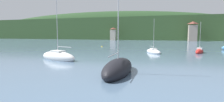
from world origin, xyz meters
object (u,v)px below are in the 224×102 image
object	(u,v)px
sailboat_mid_7	(153,52)
sailboat_mid_5	(58,57)
shore_building_westcentral	(193,32)
sailboat_far_2	(199,51)
sailboat_mid_0	(118,69)
shore_building_west	(113,34)
mooring_buoy_near	(102,47)

from	to	relation	value
sailboat_mid_7	sailboat_mid_5	bearing A→B (deg)	-76.37
shore_building_westcentral	sailboat_mid_5	distance (m)	86.42
shore_building_westcentral	sailboat_far_2	size ratio (longest dim) A/B	1.52
sailboat_far_2	sailboat_mid_5	size ratio (longest dim) A/B	0.62
sailboat_mid_0	shore_building_west	bearing A→B (deg)	15.59
shore_building_west	sailboat_mid_0	world-z (taller)	sailboat_mid_0
sailboat_mid_7	sailboat_mid_0	bearing A→B (deg)	-38.24
sailboat_far_2	sailboat_mid_7	bearing A→B (deg)	-54.13
shore_building_westcentral	sailboat_mid_0	distance (m)	89.36
shore_building_westcentral	sailboat_mid_7	distance (m)	68.26
shore_building_west	sailboat_mid_7	distance (m)	71.23
sailboat_mid_5	sailboat_far_2	bearing A→B (deg)	-124.86
sailboat_mid_0	sailboat_mid_7	xyz separation A→B (m)	(2.36, 21.17, -0.19)
sailboat_mid_7	shore_building_west	bearing A→B (deg)	171.75
shore_building_west	shore_building_westcentral	size ratio (longest dim) A/B	0.73
sailboat_far_2	sailboat_mid_7	xyz separation A→B (m)	(-9.67, -3.09, -0.03)
sailboat_far_2	shore_building_westcentral	bearing A→B (deg)	-168.16
shore_building_west	sailboat_mid_5	size ratio (longest dim) A/B	0.68
shore_building_west	sailboat_mid_5	bearing A→B (deg)	-79.87
sailboat_mid_0	sailboat_mid_7	world-z (taller)	sailboat_mid_0
shore_building_west	shore_building_westcentral	xyz separation A→B (m)	(45.12, 0.86, 1.41)
shore_building_westcentral	sailboat_far_2	distance (m)	63.51
sailboat_mid_5	mooring_buoy_near	world-z (taller)	sailboat_mid_5
shore_building_west	sailboat_mid_7	bearing A→B (deg)	-66.37
shore_building_westcentral	shore_building_west	bearing A→B (deg)	-178.91
sailboat_mid_0	mooring_buoy_near	bearing A→B (deg)	21.61
sailboat_mid_0	sailboat_mid_5	xyz separation A→B (m)	(-11.93, 6.63, -0.01)
shore_building_west	sailboat_far_2	size ratio (longest dim) A/B	1.11
shore_building_westcentral	mooring_buoy_near	size ratio (longest dim) A/B	23.20
sailboat_mid_7	shore_building_westcentral	bearing A→B (deg)	134.01
sailboat_far_2	sailboat_mid_5	bearing A→B (deg)	-35.51
sailboat_mid_0	mooring_buoy_near	xyz separation A→B (m)	(-14.62, 34.64, -0.50)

